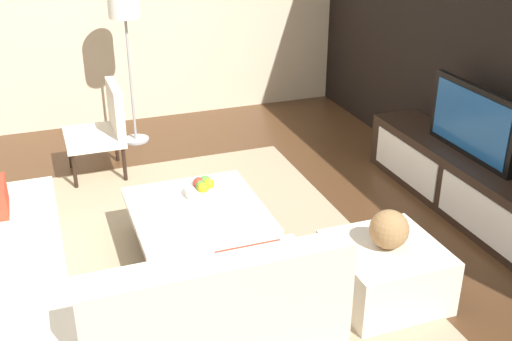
# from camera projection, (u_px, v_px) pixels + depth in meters

# --- Properties ---
(ground_plane) EXTENTS (14.00, 14.00, 0.00)m
(ground_plane) POSITION_uv_depth(u_px,v_px,m) (190.00, 261.00, 4.65)
(ground_plane) COLOR #4C301C
(area_rug) EXTENTS (3.41, 2.77, 0.01)m
(area_rug) POSITION_uv_depth(u_px,v_px,m) (186.00, 253.00, 4.74)
(area_rug) COLOR tan
(area_rug) RESTS_ON ground
(media_console) EXTENTS (2.25, 0.49, 0.50)m
(media_console) POSITION_uv_depth(u_px,v_px,m) (462.00, 182.00, 5.29)
(media_console) COLOR black
(media_console) RESTS_ON ground
(television) EXTENTS (1.01, 0.06, 0.60)m
(television) POSITION_uv_depth(u_px,v_px,m) (472.00, 122.00, 5.06)
(television) COLOR black
(television) RESTS_ON media_console
(sectional_couch) EXTENTS (2.34, 2.33, 0.82)m
(sectional_couch) POSITION_uv_depth(u_px,v_px,m) (70.00, 293.00, 3.83)
(sectional_couch) COLOR beige
(sectional_couch) RESTS_ON ground
(coffee_table) EXTENTS (1.04, 0.96, 0.38)m
(coffee_table) POSITION_uv_depth(u_px,v_px,m) (198.00, 229.00, 4.68)
(coffee_table) COLOR black
(coffee_table) RESTS_ON ground
(accent_chair_near) EXTENTS (0.57, 0.53, 0.87)m
(accent_chair_near) POSITION_uv_depth(u_px,v_px,m) (103.00, 125.00, 5.84)
(accent_chair_near) COLOR black
(accent_chair_near) RESTS_ON ground
(floor_lamp) EXTENTS (0.33, 0.33, 1.65)m
(floor_lamp) POSITION_uv_depth(u_px,v_px,m) (125.00, 11.00, 6.18)
(floor_lamp) COLOR #A5A5AA
(floor_lamp) RESTS_ON ground
(ottoman) EXTENTS (0.70, 0.70, 0.40)m
(ottoman) POSITION_uv_depth(u_px,v_px,m) (385.00, 272.00, 4.17)
(ottoman) COLOR beige
(ottoman) RESTS_ON ground
(fruit_bowl) EXTENTS (0.28, 0.28, 0.14)m
(fruit_bowl) POSITION_uv_depth(u_px,v_px,m) (203.00, 188.00, 4.77)
(fruit_bowl) COLOR silver
(fruit_bowl) RESTS_ON coffee_table
(decorative_ball) EXTENTS (0.26, 0.26, 0.26)m
(decorative_ball) POSITION_uv_depth(u_px,v_px,m) (389.00, 229.00, 4.03)
(decorative_ball) COLOR #997247
(decorative_ball) RESTS_ON ottoman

